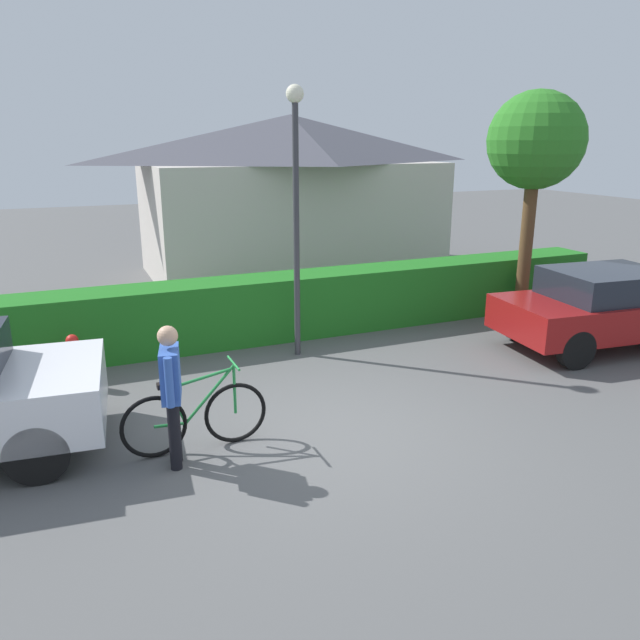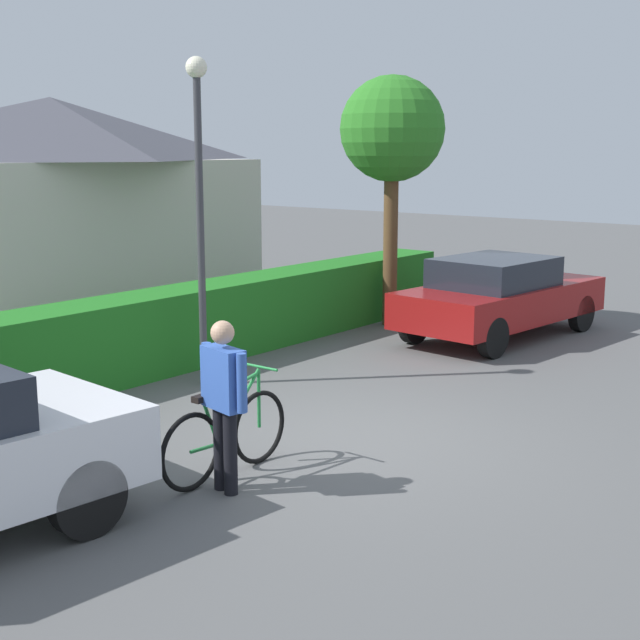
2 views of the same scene
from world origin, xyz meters
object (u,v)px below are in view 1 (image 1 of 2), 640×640
object	(u,v)px
parked_car_far	(613,306)
person_rider	(171,386)
tree_kerbside	(536,143)
bicycle	(196,417)
fire_hydrant	(74,360)
street_lamp	(296,188)

from	to	relation	value
parked_car_far	person_rider	distance (m)	7.95
parked_car_far	person_rider	size ratio (longest dim) A/B	2.61
parked_car_far	person_rider	xyz separation A→B (m)	(-7.85, -1.19, 0.23)
person_rider	tree_kerbside	distance (m)	8.70
bicycle	tree_kerbside	distance (m)	8.52
fire_hydrant	tree_kerbside	bearing A→B (deg)	2.62
parked_car_far	bicycle	bearing A→B (deg)	-173.11
person_rider	tree_kerbside	world-z (taller)	tree_kerbside
bicycle	fire_hydrant	xyz separation A→B (m)	(-1.24, 2.62, 0.00)
tree_kerbside	street_lamp	bearing A→B (deg)	-176.11
street_lamp	tree_kerbside	size ratio (longest dim) A/B	0.98
street_lamp	fire_hydrant	bearing A→B (deg)	-179.19
street_lamp	tree_kerbside	distance (m)	5.11
fire_hydrant	person_rider	bearing A→B (deg)	-71.99
parked_car_far	tree_kerbside	distance (m)	3.45
tree_kerbside	fire_hydrant	xyz separation A→B (m)	(-8.60, -0.39, -3.04)
person_rider	tree_kerbside	bearing A→B (deg)	23.24
bicycle	street_lamp	size ratio (longest dim) A/B	0.40
person_rider	fire_hydrant	distance (m)	3.09
street_lamp	bicycle	bearing A→B (deg)	-130.77
parked_car_far	bicycle	xyz separation A→B (m)	(-7.56, -0.91, -0.31)
person_rider	fire_hydrant	bearing A→B (deg)	108.01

